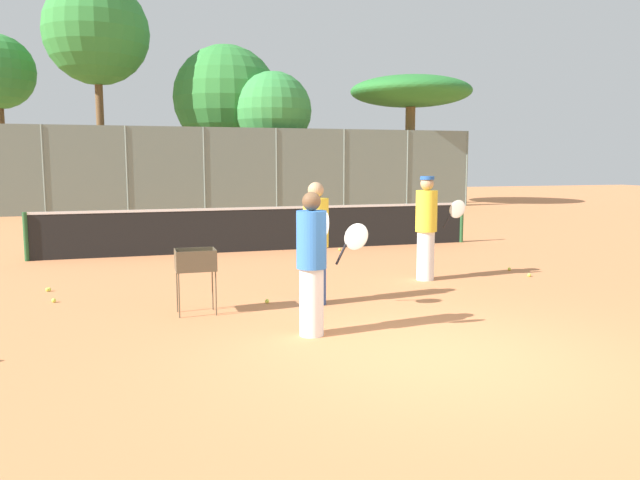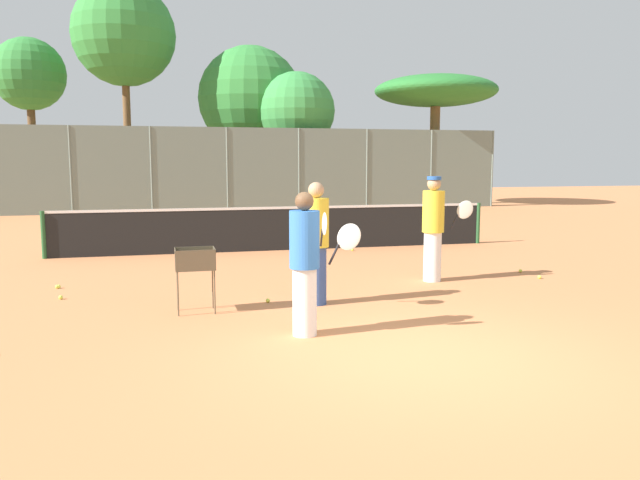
% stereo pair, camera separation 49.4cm
% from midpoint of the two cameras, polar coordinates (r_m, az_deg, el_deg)
% --- Properties ---
extents(ground_plane, '(80.00, 80.00, 0.00)m').
position_cam_midpoint_polar(ground_plane, '(7.25, 11.00, -10.35)').
color(ground_plane, '#D37F4C').
extents(tennis_net, '(10.78, 0.10, 1.07)m').
position_cam_midpoint_polar(tennis_net, '(15.18, -2.81, 1.14)').
color(tennis_net, '#26592D').
rests_on(tennis_net, ground_plane).
extents(back_fence, '(25.23, 0.08, 3.59)m').
position_cam_midpoint_polar(back_fence, '(27.07, -7.95, 6.39)').
color(back_fence, slate).
rests_on(back_fence, ground_plane).
extents(tree_0, '(4.74, 4.74, 10.36)m').
position_cam_midpoint_polar(tree_0, '(31.66, -17.05, 17.48)').
color(tree_0, brown).
rests_on(tree_0, ground_plane).
extents(tree_1, '(3.38, 3.38, 7.92)m').
position_cam_midpoint_polar(tree_1, '(33.25, -24.68, 13.52)').
color(tree_1, brown).
rests_on(tree_1, ground_plane).
extents(tree_2, '(5.11, 5.11, 7.75)m').
position_cam_midpoint_polar(tree_2, '(31.57, -5.91, 12.69)').
color(tree_2, brown).
rests_on(tree_2, ground_plane).
extents(tree_3, '(5.96, 5.96, 6.29)m').
position_cam_midpoint_polar(tree_3, '(31.73, 10.98, 13.12)').
color(tree_3, brown).
rests_on(tree_3, ground_plane).
extents(tree_4, '(3.60, 3.60, 6.30)m').
position_cam_midpoint_polar(tree_4, '(29.79, -1.67, 11.71)').
color(tree_4, brown).
rests_on(tree_4, ground_plane).
extents(player_white_outfit, '(0.39, 0.95, 1.86)m').
position_cam_midpoint_polar(player_white_outfit, '(9.39, 1.16, -0.21)').
color(player_white_outfit, '#334C8C').
rests_on(player_white_outfit, ground_plane).
extents(player_red_cap, '(0.93, 0.42, 1.90)m').
position_cam_midpoint_polar(player_red_cap, '(11.47, 11.56, 1.15)').
color(player_red_cap, white).
rests_on(player_red_cap, ground_plane).
extents(player_yellow_shirt, '(0.89, 0.49, 1.80)m').
position_cam_midpoint_polar(player_yellow_shirt, '(7.72, 0.47, -2.08)').
color(player_yellow_shirt, white).
rests_on(player_yellow_shirt, ground_plane).
extents(ball_cart, '(0.56, 0.41, 0.93)m').
position_cam_midpoint_polar(ball_cart, '(9.07, -9.79, -2.21)').
color(ball_cart, brown).
rests_on(ball_cart, ground_plane).
extents(tennis_ball_0, '(0.07, 0.07, 0.07)m').
position_cam_midpoint_polar(tennis_ball_0, '(10.60, -21.40, -4.91)').
color(tennis_ball_0, '#D1E54C').
rests_on(tennis_ball_0, ground_plane).
extents(tennis_ball_1, '(0.07, 0.07, 0.07)m').
position_cam_midpoint_polar(tennis_ball_1, '(15.14, 3.92, -0.89)').
color(tennis_ball_1, '#D1E54C').
rests_on(tennis_ball_1, ground_plane).
extents(tennis_ball_2, '(0.07, 0.07, 0.07)m').
position_cam_midpoint_polar(tennis_ball_2, '(12.35, 20.53, -3.20)').
color(tennis_ball_2, '#D1E54C').
rests_on(tennis_ball_2, ground_plane).
extents(tennis_ball_4, '(0.07, 0.07, 0.07)m').
position_cam_midpoint_polar(tennis_ball_4, '(9.67, -3.33, -5.55)').
color(tennis_ball_4, '#D1E54C').
rests_on(tennis_ball_4, ground_plane).
extents(tennis_ball_5, '(0.07, 0.07, 0.07)m').
position_cam_midpoint_polar(tennis_ball_5, '(10.73, 1.13, -4.26)').
color(tennis_ball_5, '#D1E54C').
rests_on(tennis_ball_5, ground_plane).
extents(tennis_ball_6, '(0.07, 0.07, 0.07)m').
position_cam_midpoint_polar(tennis_ball_6, '(11.52, -21.65, -3.98)').
color(tennis_ball_6, '#D1E54C').
rests_on(tennis_ball_6, ground_plane).
extents(tennis_ball_7, '(0.07, 0.07, 0.07)m').
position_cam_midpoint_polar(tennis_ball_7, '(11.52, -21.77, -3.99)').
color(tennis_ball_7, '#D1E54C').
rests_on(tennis_ball_7, ground_plane).
extents(tennis_ball_8, '(0.07, 0.07, 0.07)m').
position_cam_midpoint_polar(tennis_ball_8, '(12.92, 18.91, -2.68)').
color(tennis_ball_8, '#D1E54C').
rests_on(tennis_ball_8, ground_plane).
extents(parked_car, '(4.20, 1.70, 1.60)m').
position_cam_midpoint_polar(parked_car, '(31.17, -13.21, 4.29)').
color(parked_car, '#B2B7BC').
rests_on(parked_car, ground_plane).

